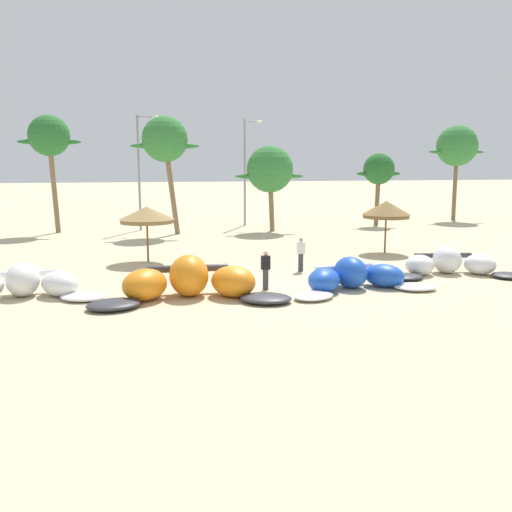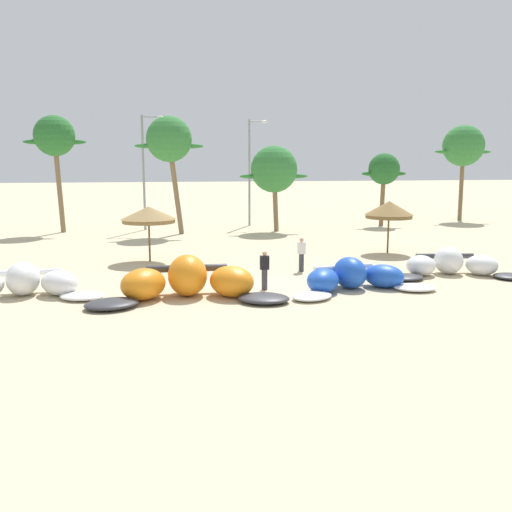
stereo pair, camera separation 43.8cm
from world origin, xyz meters
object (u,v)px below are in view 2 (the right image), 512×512
(kite_left_of_center, at_px, (188,282))
(palm_left_of_gap, at_px, (169,140))
(lamppost_west_center, at_px, (251,167))
(person_near_kites, at_px, (301,254))
(palm_left, at_px, (55,138))
(beach_umbrella_near_van, at_px, (149,215))
(beach_umbrella_middle, at_px, (389,210))
(kite_right_of_center, at_px, (451,265))
(kite_left, at_px, (22,284))
(person_by_umbrellas, at_px, (265,270))
(kite_center, at_px, (354,278))
(palm_center_right, at_px, (384,170))
(palm_right_of_gap, at_px, (463,146))
(lamppost_west, at_px, (145,166))
(palm_center_left, at_px, (274,170))

(kite_left_of_center, height_order, palm_left_of_gap, palm_left_of_gap)
(kite_left_of_center, xyz_separation_m, lamppost_west_center, (6.65, 24.25, 4.17))
(person_near_kites, relative_size, palm_left, 0.19)
(beach_umbrella_near_van, distance_m, beach_umbrella_middle, 13.42)
(kite_right_of_center, height_order, palm_left, palm_left)
(kite_right_of_center, bearing_deg, lamppost_west_center, 104.13)
(kite_left, height_order, person_by_umbrellas, person_by_umbrellas)
(beach_umbrella_near_van, height_order, palm_left_of_gap, palm_left_of_gap)
(kite_center, relative_size, beach_umbrella_near_van, 2.26)
(kite_center, height_order, lamppost_west_center, lamppost_west_center)
(palm_center_right, height_order, palm_right_of_gap, palm_right_of_gap)
(palm_left_of_gap, height_order, lamppost_west, lamppost_west)
(beach_umbrella_middle, xyz_separation_m, person_by_umbrellas, (-8.78, -7.92, -1.68))
(beach_umbrella_near_van, distance_m, person_by_umbrellas, 9.04)
(palm_left_of_gap, xyz_separation_m, lamppost_west_center, (6.66, 4.54, -1.90))
(kite_center, bearing_deg, beach_umbrella_near_van, 134.99)
(kite_center, bearing_deg, kite_right_of_center, 20.46)
(palm_left, relative_size, palm_left_of_gap, 1.02)
(palm_left_of_gap, relative_size, palm_right_of_gap, 1.00)
(beach_umbrella_near_van, bearing_deg, kite_center, -45.01)
(beach_umbrella_middle, height_order, palm_center_left, palm_center_left)
(person_by_umbrellas, relative_size, lamppost_west, 0.19)
(beach_umbrella_near_van, bearing_deg, kite_right_of_center, -24.35)
(kite_center, height_order, palm_right_of_gap, palm_right_of_gap)
(beach_umbrella_near_van, xyz_separation_m, person_near_kites, (7.13, -4.07, -1.65))
(person_near_kites, distance_m, palm_right_of_gap, 29.51)
(palm_center_left, bearing_deg, kite_right_of_center, -75.80)
(kite_center, height_order, lamppost_west, lamppost_west)
(kite_left, distance_m, kite_right_of_center, 18.52)
(kite_center, relative_size, palm_left, 0.77)
(kite_center, bearing_deg, palm_left, 124.00)
(palm_left_of_gap, relative_size, lamppost_west_center, 0.98)
(kite_left, relative_size, lamppost_west_center, 0.77)
(kite_left_of_center, bearing_deg, lamppost_west_center, 74.66)
(palm_right_of_gap, height_order, lamppost_west_center, lamppost_west_center)
(palm_left_of_gap, height_order, lamppost_west_center, lamppost_west_center)
(person_near_kites, bearing_deg, palm_left_of_gap, 110.18)
(person_near_kites, relative_size, palm_center_left, 0.25)
(kite_center, distance_m, palm_right_of_gap, 31.96)
(kite_left_of_center, relative_size, palm_center_left, 1.23)
(beach_umbrella_middle, height_order, person_near_kites, beach_umbrella_middle)
(palm_left_of_gap, relative_size, palm_center_right, 1.42)
(palm_center_right, bearing_deg, kite_center, -115.57)
(person_by_umbrellas, relative_size, palm_center_right, 0.27)
(kite_center, bearing_deg, palm_right_of_gap, 52.44)
(kite_left, bearing_deg, palm_left_of_gap, 71.12)
(beach_umbrella_near_van, bearing_deg, person_near_kites, -29.69)
(kite_right_of_center, distance_m, palm_left_of_gap, 22.21)
(beach_umbrella_near_van, bearing_deg, kite_left_of_center, -79.98)
(kite_center, bearing_deg, beach_umbrella_middle, 58.81)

